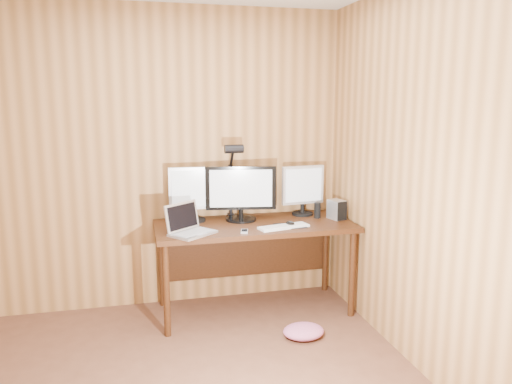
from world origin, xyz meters
name	(u,v)px	position (x,y,z in m)	size (l,w,h in m)	color
room_shell	(136,214)	(0.00, 0.00, 1.25)	(4.00, 4.00, 4.00)	brown
desk	(252,236)	(0.93, 1.70, 0.63)	(1.60, 0.70, 0.75)	#391C0C
monitor_center	(241,193)	(0.85, 1.76, 0.99)	(0.58, 0.25, 0.45)	black
monitor_left	(193,192)	(0.46, 1.82, 0.99)	(0.40, 0.19, 0.45)	black
monitor_right	(303,189)	(1.41, 1.83, 0.98)	(0.38, 0.18, 0.43)	black
laptop	(188,226)	(0.37, 1.45, 0.81)	(0.40, 0.39, 0.23)	silver
keyboard	(284,227)	(1.12, 1.44, 0.76)	(0.43, 0.21, 0.02)	white
mousepad	(290,226)	(1.19, 1.48, 0.75)	(0.23, 0.19, 0.00)	black
mouse	(290,223)	(1.19, 1.48, 0.77)	(0.07, 0.11, 0.04)	black
hard_drive	(337,210)	(1.64, 1.62, 0.83)	(0.14, 0.17, 0.16)	silver
phone	(244,231)	(0.79, 1.39, 0.76)	(0.08, 0.12, 0.01)	silver
speaker	(317,210)	(1.49, 1.69, 0.82)	(0.05, 0.05, 0.13)	black
desk_lamp	(232,170)	(0.79, 1.85, 1.17)	(0.15, 0.22, 0.67)	black
fabric_pile	(303,331)	(1.17, 1.07, 0.05)	(0.31, 0.25, 0.10)	#C35E86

